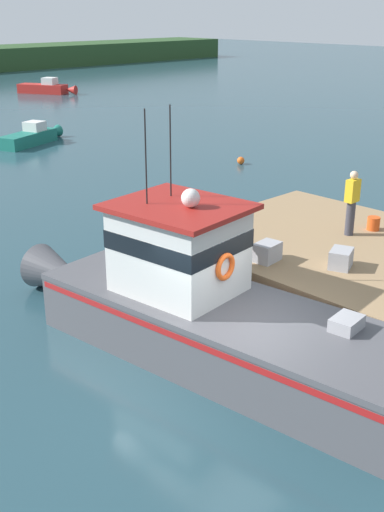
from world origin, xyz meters
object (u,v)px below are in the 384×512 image
crate_stack_near_edge (341,258)px  mooring_buoy_inshore (241,161)px  main_fishing_boat (204,307)px  moored_boat_far_right (32,137)px  bait_bucket (373,223)px  moored_boat_outer_mooring (46,88)px  crate_single_far (267,252)px  deckhand_by_the_boat (352,202)px

crate_stack_near_edge → mooring_buoy_inshore: size_ratio=1.82×
main_fishing_boat → moored_boat_far_right: (8.64, 21.05, -0.63)m
crate_stack_near_edge → bait_bucket: (2.75, 0.86, -0.04)m
main_fishing_boat → mooring_buoy_inshore: main_fishing_boat is taller
main_fishing_boat → moored_boat_outer_mooring: (20.25, 38.25, -0.57)m
main_fishing_boat → mooring_buoy_inshore: size_ratio=30.20×
crate_single_far → crate_stack_near_edge: 1.62m
moored_boat_far_right → crate_single_far: bearing=-106.8°
crate_single_far → mooring_buoy_inshore: crate_single_far is taller
crate_single_far → moored_boat_outer_mooring: crate_single_far is taller
crate_single_far → bait_bucket: crate_single_far is taller
crate_stack_near_edge → deckhand_by_the_boat: (1.98, 1.08, 0.65)m
crate_stack_near_edge → bait_bucket: bearing=17.3°
bait_bucket → deckhand_by_the_boat: bearing=164.0°
bait_bucket → mooring_buoy_inshore: 12.78m
bait_bucket → mooring_buoy_inshore: size_ratio=1.03×
bait_bucket → moored_boat_outer_mooring: bearing=69.7°
crate_stack_near_edge → moored_boat_far_right: size_ratio=0.14×
main_fishing_boat → moored_boat_outer_mooring: size_ratio=2.06×
main_fishing_boat → deckhand_by_the_boat: 5.38m
crate_single_far → crate_stack_near_edge: bearing=-57.6°
crate_stack_near_edge → moored_boat_far_right: 22.65m
crate_stack_near_edge → main_fishing_boat: bearing=164.1°
mooring_buoy_inshore → bait_bucket: bearing=-122.8°
bait_bucket → moored_boat_far_right: bait_bucket is taller
crate_single_far → deckhand_by_the_boat: size_ratio=0.37×
main_fishing_boat → moored_boat_far_right: main_fishing_boat is taller
bait_bucket → moored_boat_outer_mooring: bait_bucket is taller
crate_stack_near_edge → deckhand_by_the_boat: size_ratio=0.37×
main_fishing_boat → crate_stack_near_edge: size_ratio=16.57×
main_fishing_boat → bait_bucket: bearing=-0.8°
crate_stack_near_edge → moored_boat_far_right: bearing=76.3°
main_fishing_boat → moored_boat_far_right: size_ratio=2.30×
moored_boat_far_right → mooring_buoy_inshore: 11.29m
bait_bucket → moored_boat_far_right: size_ratio=0.08×
deckhand_by_the_boat → moored_boat_outer_mooring: bearing=68.5°
deckhand_by_the_boat → mooring_buoy_inshore: 13.12m
deckhand_by_the_boat → moored_boat_outer_mooring: deckhand_by_the_boat is taller
crate_stack_near_edge → mooring_buoy_inshore: crate_stack_near_edge is taller
moored_boat_far_right → moored_boat_outer_mooring: (11.61, 17.21, 0.06)m
deckhand_by_the_boat → bait_bucket: bearing=-16.0°
mooring_buoy_inshore → crate_stack_near_edge: bearing=-129.9°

